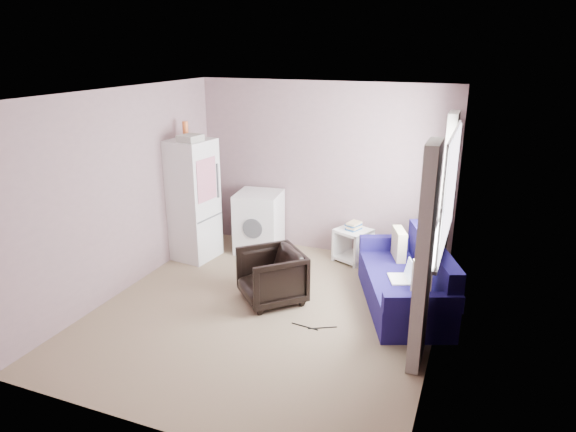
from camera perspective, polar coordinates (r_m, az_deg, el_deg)
name	(u,v)px	position (r m, az deg, el deg)	size (l,w,h in m)	color
room	(266,210)	(5.62, -2.50, 0.69)	(3.84, 4.24, 2.54)	#8F795E
armchair	(271,274)	(6.20, -1.85, -6.44)	(0.69, 0.65, 0.71)	black
fridge	(192,199)	(7.43, -10.62, 1.86)	(0.67, 0.66, 1.97)	white
washing_machine	(259,221)	(7.68, -3.24, -0.51)	(0.71, 0.71, 0.90)	white
side_table	(353,243)	(7.41, 7.24, -2.95)	(0.57, 0.57, 0.59)	white
sofa	(408,283)	(6.27, 13.18, -7.28)	(1.42, 1.97, 0.80)	navy
window_dressing	(437,222)	(5.89, 16.27, -0.69)	(0.17, 2.62, 2.18)	white
floor_cables	(314,327)	(5.80, 2.87, -12.23)	(0.50, 0.17, 0.01)	black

